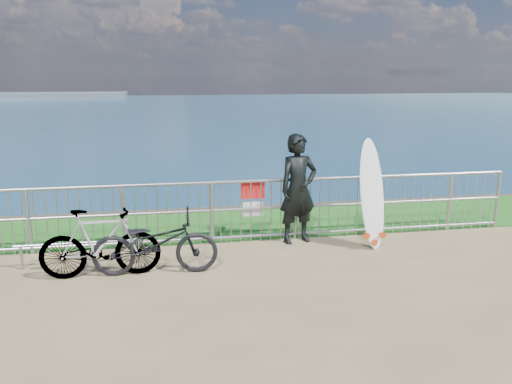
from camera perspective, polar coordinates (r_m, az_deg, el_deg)
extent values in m
plane|color=#185718|center=(9.97, -2.69, -3.60)|extent=(120.00, 120.00, 0.00)
cube|color=brown|center=(12.02, -3.29, -13.42)|extent=(120.00, 0.30, 5.00)
plane|color=navy|center=(97.09, -9.24, 8.65)|extent=(260.00, 260.00, 0.00)
cube|color=#565E68|center=(181.59, -25.86, 9.93)|extent=(70.00, 12.00, 1.50)
cylinder|color=#93969B|center=(8.64, -1.85, 1.20)|extent=(10.00, 0.06, 0.06)
cylinder|color=#93969B|center=(8.76, -1.82, -1.97)|extent=(10.00, 0.05, 0.05)
cylinder|color=#93969B|center=(8.90, -1.80, -5.10)|extent=(10.00, 0.05, 0.05)
cylinder|color=#93969B|center=(9.00, -24.50, -3.15)|extent=(0.06, 0.06, 1.10)
cylinder|color=#93969B|center=(8.73, -14.94, -2.85)|extent=(0.06, 0.06, 1.10)
cylinder|color=#93969B|center=(8.72, -5.08, -2.46)|extent=(0.06, 0.06, 1.10)
cylinder|color=#93969B|center=(8.96, 4.53, -2.01)|extent=(0.06, 0.06, 1.10)
cylinder|color=#93969B|center=(9.43, 13.40, -1.54)|extent=(0.06, 0.06, 1.10)
cylinder|color=#93969B|center=(10.11, 21.24, -1.10)|extent=(0.06, 0.06, 1.10)
cylinder|color=#93969B|center=(10.66, 25.86, -0.83)|extent=(0.06, 0.06, 1.10)
cube|color=red|center=(8.77, -0.34, 0.19)|extent=(0.42, 0.02, 0.30)
cube|color=white|center=(8.76, -0.34, 0.18)|extent=(0.38, 0.01, 0.08)
cube|color=white|center=(8.85, -0.34, -1.95)|extent=(0.36, 0.02, 0.26)
imported|color=black|center=(8.72, 4.84, 0.35)|extent=(0.79, 0.62, 1.93)
ellipsoid|color=white|center=(8.66, 13.13, -0.19)|extent=(0.60, 0.56, 1.88)
cone|color=#BF3A14|center=(8.68, 12.32, -4.75)|extent=(0.11, 0.20, 0.11)
cone|color=#BF3A14|center=(8.79, 14.06, -4.62)|extent=(0.11, 0.20, 0.11)
cone|color=#BF3A14|center=(8.78, 13.15, -5.45)|extent=(0.11, 0.20, 0.11)
imported|color=black|center=(7.56, -11.46, -5.72)|extent=(1.87, 0.72, 0.97)
imported|color=black|center=(7.64, -17.39, -5.60)|extent=(1.74, 0.51, 1.04)
cylinder|color=#93969B|center=(8.20, -19.50, -5.52)|extent=(1.93, 0.05, 0.05)
cylinder|color=#93969B|center=(8.46, -25.22, -6.83)|extent=(0.04, 0.04, 0.38)
cylinder|color=#93969B|center=(8.16, -13.37, -6.59)|extent=(0.04, 0.04, 0.38)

